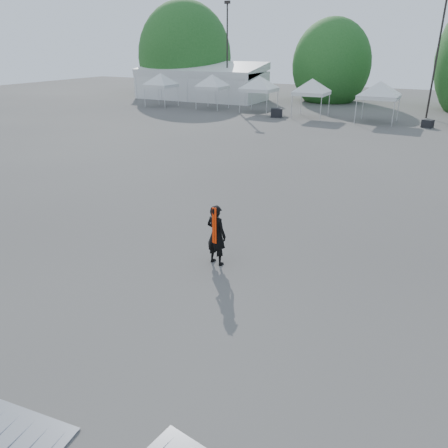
% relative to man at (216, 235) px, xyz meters
% --- Properties ---
extents(ground, '(120.00, 120.00, 0.00)m').
position_rel_man_xyz_m(ground, '(0.35, 1.14, -0.93)').
color(ground, '#474442').
rests_on(ground, ground).
extents(marquee, '(15.00, 6.25, 4.23)m').
position_rel_man_xyz_m(marquee, '(-21.65, 36.14, 1.04)').
color(marquee, silver).
rests_on(marquee, ground).
extents(light_pole_west, '(0.60, 0.25, 10.30)m').
position_rel_man_xyz_m(light_pole_west, '(-17.65, 35.14, 4.84)').
color(light_pole_west, black).
rests_on(light_pole_west, ground).
extents(light_pole_east, '(0.60, 0.25, 9.80)m').
position_rel_man_xyz_m(light_pole_east, '(3.35, 33.14, 4.58)').
color(light_pole_east, black).
rests_on(light_pole_east, ground).
extents(tree_far_w, '(4.80, 4.80, 7.30)m').
position_rel_man_xyz_m(tree_far_w, '(-25.65, 39.14, 3.61)').
color(tree_far_w, '#382314').
rests_on(tree_far_w, ground).
extents(tree_mid_w, '(4.16, 4.16, 6.33)m').
position_rel_man_xyz_m(tree_mid_w, '(-7.65, 41.14, 3.00)').
color(tree_mid_w, '#382314').
rests_on(tree_mid_w, ground).
extents(tent_a, '(3.82, 3.82, 3.88)m').
position_rel_man_xyz_m(tent_a, '(-22.11, 28.74, 2.13)').
color(tent_a, silver).
rests_on(tent_a, ground).
extents(tent_b, '(3.73, 3.73, 3.88)m').
position_rel_man_xyz_m(tent_b, '(-16.45, 29.54, 2.13)').
color(tent_b, silver).
rests_on(tent_b, ground).
extents(tent_c, '(4.21, 4.21, 3.88)m').
position_rel_man_xyz_m(tent_c, '(-11.35, 29.52, 2.13)').
color(tent_c, silver).
rests_on(tent_c, ground).
extents(tent_d, '(3.98, 3.98, 3.88)m').
position_rel_man_xyz_m(tent_d, '(-6.00, 28.75, 2.13)').
color(tent_d, silver).
rests_on(tent_d, ground).
extents(tent_e, '(4.44, 4.44, 3.88)m').
position_rel_man_xyz_m(tent_e, '(-0.23, 28.62, 2.13)').
color(tent_e, silver).
rests_on(tent_e, ground).
extents(man, '(0.75, 0.58, 1.86)m').
position_rel_man_xyz_m(man, '(0.00, 0.00, 0.00)').
color(man, black).
rests_on(man, ground).
extents(barrier_left, '(2.13, 1.23, 0.06)m').
position_rel_man_xyz_m(barrier_left, '(-0.09, -7.12, -0.90)').
color(barrier_left, '#9A9CA2').
rests_on(barrier_left, ground).
extents(crate_west, '(1.20, 1.06, 0.78)m').
position_rel_man_xyz_m(crate_west, '(-8.65, 27.36, -0.54)').
color(crate_west, black).
rests_on(crate_west, ground).
extents(crate_mid, '(0.96, 0.85, 0.61)m').
position_rel_man_xyz_m(crate_mid, '(3.81, 27.93, -0.62)').
color(crate_mid, black).
rests_on(crate_mid, ground).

